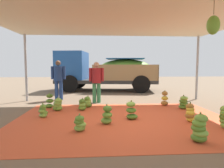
{
  "coord_description": "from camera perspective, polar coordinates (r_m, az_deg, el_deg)",
  "views": [
    {
      "loc": [
        -0.68,
        -5.39,
        1.49
      ],
      "look_at": [
        -0.25,
        1.01,
        0.92
      ],
      "focal_mm": 31.56,
      "sensor_mm": 36.0,
      "label": 1
    }
  ],
  "objects": [
    {
      "name": "banana_bunch_4",
      "position": [
        7.79,
        15.01,
        -4.18
      ],
      "size": [
        0.38,
        0.38,
        0.58
      ],
      "color": "#996628",
      "rests_on": "tarp_orange"
    },
    {
      "name": "banana_bunch_7",
      "position": [
        5.74,
        21.73,
        -7.88
      ],
      "size": [
        0.39,
        0.36,
        0.54
      ],
      "color": "gold",
      "rests_on": "tarp_orange"
    },
    {
      "name": "banana_bunch_12",
      "position": [
        7.22,
        -7.03,
        -5.27
      ],
      "size": [
        0.36,
        0.36,
        0.44
      ],
      "color": "#477523",
      "rests_on": "tarp_orange"
    },
    {
      "name": "banana_bunch_8",
      "position": [
        7.45,
        -17.68,
        -4.85
      ],
      "size": [
        0.41,
        0.4,
        0.55
      ],
      "color": "#518428",
      "rests_on": "tarp_orange"
    },
    {
      "name": "ground_plane",
      "position": [
        8.55,
        0.75,
        -4.97
      ],
      "size": [
        40.0,
        40.0,
        0.0
      ],
      "primitive_type": "plane",
      "color": "brown"
    },
    {
      "name": "banana_bunch_1",
      "position": [
        7.36,
        20.05,
        -5.18
      ],
      "size": [
        0.44,
        0.45,
        0.5
      ],
      "color": "#477523",
      "rests_on": "tarp_orange"
    },
    {
      "name": "banana_bunch_2",
      "position": [
        4.31,
        24.02,
        -11.81
      ],
      "size": [
        0.45,
        0.43,
        0.6
      ],
      "color": "#477523",
      "rests_on": "tarp_orange"
    },
    {
      "name": "tarp_orange",
      "position": [
        5.64,
        3.24,
        -10.24
      ],
      "size": [
        6.08,
        4.5,
        0.01
      ],
      "primitive_type": "cube",
      "color": "#D1512D",
      "rests_on": "ground"
    },
    {
      "name": "cargo_truck_main",
      "position": [
        12.29,
        -2.26,
        3.91
      ],
      "size": [
        6.27,
        3.18,
        2.4
      ],
      "color": "#2D2D2D",
      "rests_on": "ground"
    },
    {
      "name": "worker_1",
      "position": [
        8.11,
        -4.52,
        1.44
      ],
      "size": [
        0.61,
        0.38,
        1.68
      ],
      "color": "#337A4C",
      "rests_on": "ground"
    },
    {
      "name": "banana_bunch_3",
      "position": [
        5.15,
        -1.48,
        -9.11
      ],
      "size": [
        0.4,
        0.43,
        0.52
      ],
      "color": "#6B9E38",
      "rests_on": "tarp_orange"
    },
    {
      "name": "banana_bunch_6",
      "position": [
        6.15,
        -19.35,
        -7.47
      ],
      "size": [
        0.31,
        0.3,
        0.43
      ],
      "color": "#75A83D",
      "rests_on": "tarp_orange"
    },
    {
      "name": "banana_bunch_11",
      "position": [
        6.78,
        -8.63,
        -6.04
      ],
      "size": [
        0.33,
        0.33,
        0.43
      ],
      "color": "#518428",
      "rests_on": "tarp_orange"
    },
    {
      "name": "worker_0",
      "position": [
        9.08,
        -15.25,
        1.97
      ],
      "size": [
        0.65,
        0.39,
        1.76
      ],
      "color": "navy",
      "rests_on": "ground"
    },
    {
      "name": "banana_bunch_10",
      "position": [
        5.65,
        5.64,
        -7.82
      ],
      "size": [
        0.4,
        0.38,
        0.54
      ],
      "color": "#477523",
      "rests_on": "tarp_orange"
    },
    {
      "name": "tent_canopy",
      "position": [
        5.51,
        3.63,
        19.2
      ],
      "size": [
        8.0,
        7.0,
        2.92
      ],
      "color": "#9EA0A5",
      "rests_on": "ground"
    },
    {
      "name": "banana_bunch_13",
      "position": [
        4.67,
        -9.3,
        -11.29
      ],
      "size": [
        0.32,
        0.31,
        0.42
      ],
      "color": "#6B9E38",
      "rests_on": "tarp_orange"
    },
    {
      "name": "banana_bunch_9",
      "position": [
        6.88,
        -15.46,
        -5.85
      ],
      "size": [
        0.43,
        0.44,
        0.46
      ],
      "color": "#60932D",
      "rests_on": "tarp_orange"
    }
  ]
}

